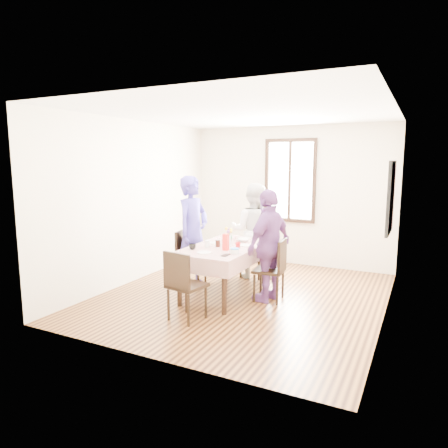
# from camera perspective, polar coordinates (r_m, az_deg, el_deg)

# --- Properties ---
(ground) EXTENTS (4.50, 4.50, 0.00)m
(ground) POSITION_cam_1_polar(r_m,az_deg,el_deg) (6.25, 2.74, -10.04)
(ground) COLOR black
(ground) RESTS_ON ground
(back_wall) EXTENTS (4.00, 0.00, 4.00)m
(back_wall) POSITION_cam_1_polar(r_m,az_deg,el_deg) (8.06, 9.29, 3.93)
(back_wall) COLOR #EEE1C3
(back_wall) RESTS_ON ground
(right_wall) EXTENTS (0.00, 4.50, 4.50)m
(right_wall) POSITION_cam_1_polar(r_m,az_deg,el_deg) (5.47, 22.38, 1.14)
(right_wall) COLOR #EEE1C3
(right_wall) RESTS_ON ground
(window_frame) EXTENTS (1.02, 0.06, 1.62)m
(window_frame) POSITION_cam_1_polar(r_m,az_deg,el_deg) (8.02, 9.30, 6.05)
(window_frame) COLOR black
(window_frame) RESTS_ON back_wall
(window_pane) EXTENTS (0.90, 0.02, 1.50)m
(window_pane) POSITION_cam_1_polar(r_m,az_deg,el_deg) (8.03, 9.32, 6.06)
(window_pane) COLOR white
(window_pane) RESTS_ON back_wall
(art_poster) EXTENTS (0.04, 0.76, 0.96)m
(art_poster) POSITION_cam_1_polar(r_m,az_deg,el_deg) (5.75, 22.53, 3.47)
(art_poster) COLOR red
(art_poster) RESTS_ON right_wall
(dining_table) EXTENTS (0.82, 1.62, 0.75)m
(dining_table) POSITION_cam_1_polar(r_m,az_deg,el_deg) (6.19, 0.21, -6.58)
(dining_table) COLOR black
(dining_table) RESTS_ON ground
(tablecloth) EXTENTS (0.94, 1.74, 0.01)m
(tablecloth) POSITION_cam_1_polar(r_m,az_deg,el_deg) (6.10, 0.21, -3.13)
(tablecloth) COLOR #560605
(tablecloth) RESTS_ON dining_table
(chair_left) EXTENTS (0.49, 0.49, 0.91)m
(chair_left) POSITION_cam_1_polar(r_m,az_deg,el_deg) (6.62, -4.54, -4.88)
(chair_left) COLOR black
(chair_left) RESTS_ON ground
(chair_right) EXTENTS (0.46, 0.46, 0.91)m
(chair_right) POSITION_cam_1_polar(r_m,az_deg,el_deg) (5.96, 6.37, -6.46)
(chair_right) COLOR black
(chair_right) RESTS_ON ground
(chair_far) EXTENTS (0.43, 0.43, 0.91)m
(chair_far) POSITION_cam_1_polar(r_m,az_deg,el_deg) (7.16, 4.16, -3.84)
(chair_far) COLOR black
(chair_far) RESTS_ON ground
(chair_near) EXTENTS (0.49, 0.49, 0.91)m
(chair_near) POSITION_cam_1_polar(r_m,az_deg,el_deg) (5.24, -5.24, -8.59)
(chair_near) COLOR black
(chair_near) RESTS_ON ground
(person_left) EXTENTS (0.51, 0.70, 1.80)m
(person_left) POSITION_cam_1_polar(r_m,az_deg,el_deg) (6.52, -4.45, -1.11)
(person_left) COLOR #3F3391
(person_left) RESTS_ON ground
(person_far) EXTENTS (0.92, 0.78, 1.65)m
(person_far) POSITION_cam_1_polar(r_m,az_deg,el_deg) (7.07, 4.13, -0.94)
(person_far) COLOR silver
(person_far) RESTS_ON ground
(person_right) EXTENTS (0.62, 1.03, 1.63)m
(person_right) POSITION_cam_1_polar(r_m,az_deg,el_deg) (5.88, 6.27, -3.04)
(person_right) COLOR #6C3B7D
(person_right) RESTS_ON ground
(mug_black) EXTENTS (0.13, 0.13, 0.08)m
(mug_black) POSITION_cam_1_polar(r_m,az_deg,el_deg) (5.84, -4.48, -3.22)
(mug_black) COLOR black
(mug_black) RESTS_ON tablecloth
(mug_flag) EXTENTS (0.12, 0.12, 0.08)m
(mug_flag) POSITION_cam_1_polar(r_m,az_deg,el_deg) (5.93, 1.97, -3.02)
(mug_flag) COLOR red
(mug_flag) RESTS_ON tablecloth
(mug_green) EXTENTS (0.12, 0.12, 0.08)m
(mug_green) POSITION_cam_1_polar(r_m,az_deg,el_deg) (6.50, 0.70, -1.97)
(mug_green) COLOR #0C7226
(mug_green) RESTS_ON tablecloth
(serving_bowl) EXTENTS (0.21, 0.21, 0.05)m
(serving_bowl) POSITION_cam_1_polar(r_m,az_deg,el_deg) (6.40, 2.77, -2.30)
(serving_bowl) COLOR white
(serving_bowl) RESTS_ON tablecloth
(juice_carton) EXTENTS (0.08, 0.08, 0.24)m
(juice_carton) POSITION_cam_1_polar(r_m,az_deg,el_deg) (5.77, 0.25, -2.57)
(juice_carton) COLOR red
(juice_carton) RESTS_ON tablecloth
(butter_tub) EXTENTS (0.13, 0.13, 0.06)m
(butter_tub) POSITION_cam_1_polar(r_m,az_deg,el_deg) (5.58, 1.52, -3.87)
(butter_tub) COLOR white
(butter_tub) RESTS_ON tablecloth
(jam_jar) EXTENTS (0.07, 0.07, 0.10)m
(jam_jar) POSITION_cam_1_polar(r_m,az_deg,el_deg) (6.01, -0.88, -2.76)
(jam_jar) COLOR black
(jam_jar) RESTS_ON tablecloth
(drinking_glass) EXTENTS (0.07, 0.07, 0.10)m
(drinking_glass) POSITION_cam_1_polar(r_m,az_deg,el_deg) (5.98, -2.38, -2.83)
(drinking_glass) COLOR silver
(drinking_glass) RESTS_ON tablecloth
(smartphone) EXTENTS (0.08, 0.16, 0.01)m
(smartphone) POSITION_cam_1_polar(r_m,az_deg,el_deg) (5.47, 0.24, -4.40)
(smartphone) COLOR black
(smartphone) RESTS_ON tablecloth
(flower_vase) EXTENTS (0.08, 0.08, 0.16)m
(flower_vase) POSITION_cam_1_polar(r_m,az_deg,el_deg) (6.12, 0.65, -2.30)
(flower_vase) COLOR silver
(flower_vase) RESTS_ON tablecloth
(plate_left) EXTENTS (0.20, 0.20, 0.01)m
(plate_left) POSITION_cam_1_polar(r_m,az_deg,el_deg) (6.29, -1.49, -2.67)
(plate_left) COLOR white
(plate_left) RESTS_ON tablecloth
(plate_right) EXTENTS (0.20, 0.20, 0.01)m
(plate_right) POSITION_cam_1_polar(r_m,az_deg,el_deg) (6.10, 3.11, -3.04)
(plate_right) COLOR white
(plate_right) RESTS_ON tablecloth
(plate_far) EXTENTS (0.20, 0.20, 0.01)m
(plate_far) POSITION_cam_1_polar(r_m,az_deg,el_deg) (6.68, 2.79, -2.00)
(plate_far) COLOR white
(plate_far) RESTS_ON tablecloth
(plate_near) EXTENTS (0.20, 0.20, 0.01)m
(plate_near) POSITION_cam_1_polar(r_m,az_deg,el_deg) (5.63, -2.84, -4.04)
(plate_near) COLOR white
(plate_near) RESTS_ON tablecloth
(butter_lid) EXTENTS (0.12, 0.12, 0.01)m
(butter_lid) POSITION_cam_1_polar(r_m,az_deg,el_deg) (5.57, 1.52, -3.49)
(butter_lid) COLOR blue
(butter_lid) RESTS_ON butter_tub
(flower_bunch) EXTENTS (0.09, 0.09, 0.10)m
(flower_bunch) POSITION_cam_1_polar(r_m,az_deg,el_deg) (6.09, 0.65, -1.11)
(flower_bunch) COLOR yellow
(flower_bunch) RESTS_ON flower_vase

